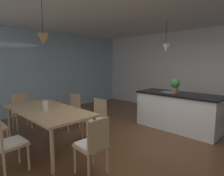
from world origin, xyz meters
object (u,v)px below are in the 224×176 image
at_px(chair_kitchen_end, 93,144).
at_px(chair_far_right, 96,118).
at_px(chair_near_right, 8,142).
at_px(vase_on_dining_table, 46,106).
at_px(potted_plant_on_island, 175,85).
at_px(dining_table, 47,112).
at_px(kitchen_island, 178,111).
at_px(chair_far_left, 71,110).
at_px(chair_window_end, 21,110).

bearing_deg(chair_kitchen_end, chair_far_right, 137.73).
relative_size(chair_near_right, vase_on_dining_table, 4.58).
bearing_deg(potted_plant_on_island, chair_kitchen_end, -87.75).
bearing_deg(vase_on_dining_table, dining_table, 144.92).
relative_size(dining_table, kitchen_island, 1.05).
bearing_deg(potted_plant_on_island, kitchen_island, 0.00).
distance_m(chair_kitchen_end, kitchen_island, 2.73).
distance_m(dining_table, kitchen_island, 3.08).
bearing_deg(dining_table, chair_far_right, 61.44).
distance_m(chair_far_left, potted_plant_on_island, 2.66).
height_order(chair_near_right, vase_on_dining_table, vase_on_dining_table).
xyz_separation_m(kitchen_island, potted_plant_on_island, (-0.10, -0.00, 0.65)).
relative_size(chair_near_right, potted_plant_on_island, 2.41).
xyz_separation_m(dining_table, chair_far_left, (-0.47, 0.86, -0.21)).
distance_m(dining_table, potted_plant_on_island, 3.06).
bearing_deg(kitchen_island, vase_on_dining_table, -114.84).
distance_m(chair_window_end, kitchen_island, 3.92).
bearing_deg(chair_far_right, chair_far_left, -180.00).
distance_m(kitchen_island, potted_plant_on_island, 0.66).
height_order(chair_kitchen_end, chair_far_right, same).
relative_size(chair_near_right, chair_far_right, 1.00).
height_order(chair_window_end, kitchen_island, kitchen_island).
height_order(dining_table, chair_far_left, chair_far_left).
bearing_deg(potted_plant_on_island, chair_window_end, -134.85).
distance_m(chair_near_right, vase_on_dining_table, 0.94).
relative_size(chair_window_end, chair_far_left, 1.00).
distance_m(chair_far_right, potted_plant_on_island, 2.15).
distance_m(chair_far_left, vase_on_dining_table, 1.15).
xyz_separation_m(potted_plant_on_island, vase_on_dining_table, (-1.20, -2.80, -0.27)).
bearing_deg(chair_window_end, dining_table, -0.14).
bearing_deg(potted_plant_on_island, chair_far_right, -114.06).
distance_m(chair_far_left, kitchen_island, 2.65).
bearing_deg(chair_kitchen_end, chair_near_right, -137.67).
xyz_separation_m(dining_table, chair_far_right, (0.47, 0.86, -0.21)).
bearing_deg(chair_window_end, potted_plant_on_island, 45.15).
distance_m(dining_table, chair_far_left, 1.00).
distance_m(chair_far_right, kitchen_island, 2.09).
xyz_separation_m(chair_near_right, potted_plant_on_island, (0.83, 3.59, 0.64)).
relative_size(chair_far_right, vase_on_dining_table, 4.58).
bearing_deg(vase_on_dining_table, kitchen_island, 65.16).
bearing_deg(chair_far_right, vase_on_dining_table, -111.37).
bearing_deg(vase_on_dining_table, chair_kitchen_end, 3.10).
bearing_deg(chair_far_left, kitchen_island, 45.05).
height_order(chair_far_left, chair_far_right, same).
xyz_separation_m(chair_kitchen_end, kitchen_island, (-0.01, 2.73, -0.01)).
distance_m(chair_far_left, chair_kitchen_end, 2.07).
bearing_deg(chair_far_right, chair_window_end, -155.55).
xyz_separation_m(chair_far_right, potted_plant_on_island, (0.84, 1.87, 0.64)).
bearing_deg(kitchen_island, chair_far_right, -116.49).
distance_m(chair_near_right, chair_far_right, 1.71).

